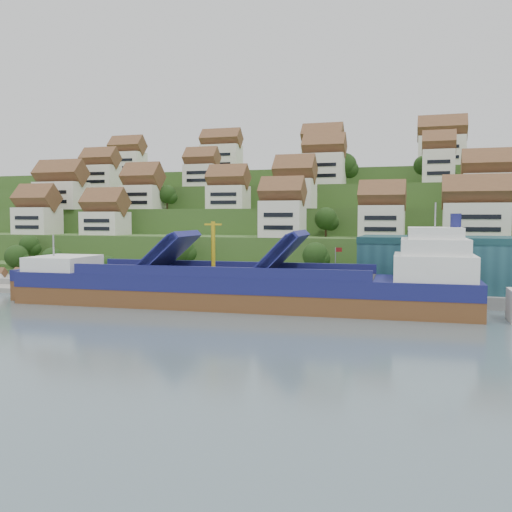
% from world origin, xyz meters
% --- Properties ---
extents(ground, '(300.00, 300.00, 0.00)m').
position_xyz_m(ground, '(0.00, 0.00, 0.00)').
color(ground, slate).
rests_on(ground, ground).
extents(quay, '(180.00, 14.00, 2.20)m').
position_xyz_m(quay, '(20.00, 15.00, 1.10)').
color(quay, gray).
rests_on(quay, ground).
extents(pebble_beach, '(45.00, 20.00, 1.00)m').
position_xyz_m(pebble_beach, '(-58.00, 12.00, 0.50)').
color(pebble_beach, gray).
rests_on(pebble_beach, ground).
extents(hillside, '(260.00, 128.00, 31.00)m').
position_xyz_m(hillside, '(0.00, 103.55, 10.66)').
color(hillside, '#2D4C1E').
rests_on(hillside, ground).
extents(hillside_village, '(159.54, 62.42, 29.27)m').
position_xyz_m(hillside_village, '(2.33, 61.72, 24.86)').
color(hillside_village, silver).
rests_on(hillside_village, ground).
extents(hillside_trees, '(141.80, 62.52, 31.14)m').
position_xyz_m(hillside_trees, '(-6.55, 45.65, 17.27)').
color(hillside_trees, '#1F3E14').
rests_on(hillside_trees, ground).
extents(flagpole, '(1.28, 0.16, 8.00)m').
position_xyz_m(flagpole, '(18.11, 10.00, 6.88)').
color(flagpole, gray).
rests_on(flagpole, quay).
extents(cargo_ship, '(81.59, 16.06, 18.03)m').
position_xyz_m(cargo_ship, '(4.55, -1.20, 3.41)').
color(cargo_ship, brown).
rests_on(cargo_ship, ground).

